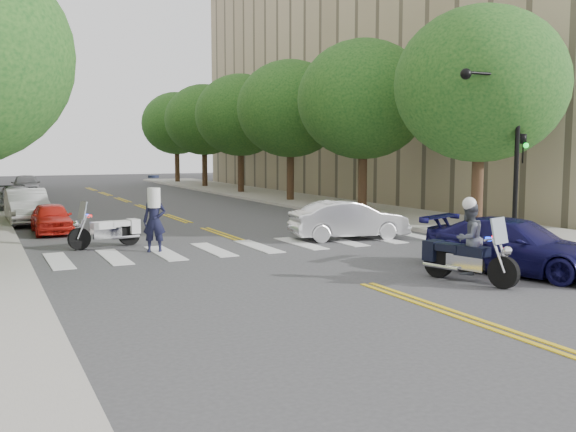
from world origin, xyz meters
TOP-DOWN VIEW (x-y plane):
  - ground at (0.00, 0.00)m, footprint 140.00×140.00m
  - sidewalk_right at (9.50, 22.00)m, footprint 5.00×60.00m
  - building_right at (26.00, 26.00)m, footprint 26.00×44.00m
  - tree_r_0 at (8.80, 6.00)m, footprint 6.40×6.40m
  - tree_r_1 at (8.80, 14.00)m, footprint 6.40×6.40m
  - tree_r_2 at (8.80, 22.00)m, footprint 6.40×6.40m
  - tree_r_3 at (8.80, 30.00)m, footprint 6.40×6.40m
  - tree_r_4 at (8.80, 38.00)m, footprint 6.40×6.40m
  - tree_r_5 at (8.80, 46.00)m, footprint 6.40×6.40m
  - traffic_signal_pole at (7.72, 3.50)m, footprint 2.82×0.42m
  - motorcycle_police at (2.25, -0.84)m, footprint 1.06×2.47m
  - motorcycle_parked at (-4.33, 8.53)m, footprint 2.37×0.87m
  - officer_standing at (-3.30, 6.93)m, footprint 0.82×0.70m
  - convertible at (3.59, 6.70)m, footprint 4.35×2.15m
  - sedan_blue at (4.19, -0.50)m, footprint 3.45×5.17m
  - parked_car_a at (-5.70, 13.00)m, footprint 1.38×3.42m
  - parked_car_b at (-6.30, 16.92)m, footprint 1.68×4.52m
  - parked_car_c at (-6.30, 23.50)m, footprint 2.28×4.46m
  - parked_car_d at (-6.30, 24.50)m, footprint 2.03×4.27m
  - parked_car_e at (-5.20, 34.00)m, footprint 2.10×4.57m

SIDE VIEW (x-z plane):
  - ground at x=0.00m, z-range 0.00..0.00m
  - sidewalk_right at x=9.50m, z-range 0.00..0.15m
  - motorcycle_parked at x=-4.33m, z-range -0.23..1.31m
  - parked_car_a at x=-5.70m, z-range 0.00..1.16m
  - parked_car_d at x=-6.30m, z-range 0.00..1.20m
  - parked_car_c at x=-6.30m, z-range 0.00..1.21m
  - convertible at x=3.59m, z-range 0.00..1.37m
  - sedan_blue at x=4.19m, z-range 0.00..1.39m
  - parked_car_b at x=-6.30m, z-range 0.00..1.48m
  - parked_car_e at x=-5.20m, z-range 0.00..1.52m
  - motorcycle_police at x=2.25m, z-range -0.12..1.94m
  - officer_standing at x=-3.30m, z-range 0.00..1.92m
  - traffic_signal_pole at x=7.72m, z-range 0.72..6.72m
  - tree_r_0 at x=8.80m, z-range 1.33..9.78m
  - tree_r_1 at x=8.80m, z-range 1.33..9.78m
  - tree_r_2 at x=8.80m, z-range 1.33..9.78m
  - tree_r_3 at x=8.80m, z-range 1.33..9.78m
  - tree_r_4 at x=8.80m, z-range 1.33..9.78m
  - tree_r_5 at x=8.80m, z-range 1.33..9.78m
  - building_right at x=26.00m, z-range 0.00..22.00m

